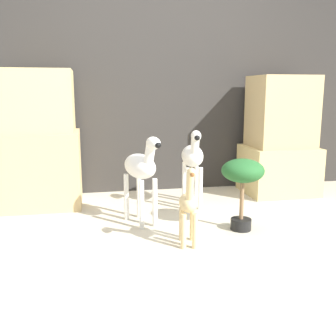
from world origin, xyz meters
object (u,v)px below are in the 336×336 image
(zebra_right, at_px, (193,158))
(giraffe_figurine, at_px, (189,205))
(zebra_left, at_px, (141,168))
(potted_palm_front, at_px, (243,177))

(zebra_right, distance_m, giraffe_figurine, 0.99)
(zebra_left, bearing_deg, potted_palm_front, -21.38)
(zebra_left, bearing_deg, zebra_right, 37.46)
(zebra_left, xyz_separation_m, potted_palm_front, (0.75, -0.29, -0.04))
(zebra_right, height_order, zebra_left, same)
(zebra_right, height_order, potted_palm_front, zebra_right)
(zebra_left, distance_m, giraffe_figurine, 0.61)
(zebra_left, distance_m, potted_palm_front, 0.81)
(zebra_left, relative_size, potted_palm_front, 1.31)
(giraffe_figurine, bearing_deg, zebra_left, 116.70)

